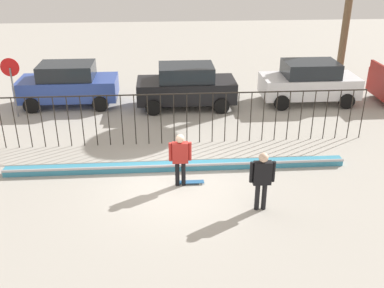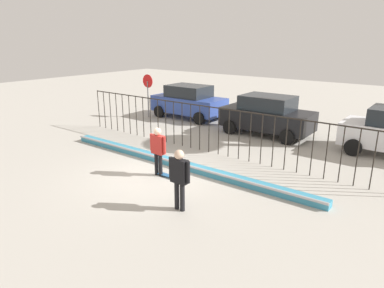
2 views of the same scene
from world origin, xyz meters
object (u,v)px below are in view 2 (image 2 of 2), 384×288
Objects in this scene: camera_operator at (179,174)px; parked_car_black at (267,115)px; stop_sign at (148,90)px; parked_car_blue at (189,101)px; skateboarder at (158,147)px; skateboard at (167,175)px.

parked_car_black is (-1.54, 8.47, -0.06)m from camera_operator.
stop_sign is at bearing -170.92° from parked_car_black.
stop_sign is at bearing -11.09° from camera_operator.
parked_car_blue is (-6.78, 9.11, -0.06)m from camera_operator.
camera_operator is 0.69× the size of stop_sign.
parked_car_black is 1.72× the size of stop_sign.
parked_car_blue is at bearing 146.09° from skateboarder.
stop_sign is at bearing 123.71° from skateboard.
parked_car_black is at bearing -49.09° from camera_operator.
parked_car_blue and parked_car_black have the same top height.
skateboarder is 7.02m from parked_car_black.
skateboarder is at bearing -91.20° from parked_car_black.
camera_operator reaches higher than skateboarder.
parked_car_blue is at bearing 33.77° from stop_sign.
skateboard is 9.10m from parked_car_blue.
skateboard is 9.47m from stop_sign.
camera_operator is 11.35m from parked_car_blue.
parked_car_black is at bearing 109.92° from skateboarder.
parked_car_black is (5.24, -0.63, 0.00)m from parked_car_blue.
skateboarder is 1.00m from skateboard.
stop_sign reaches higher than camera_operator.
stop_sign is (-7.21, -0.68, 0.64)m from parked_car_black.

